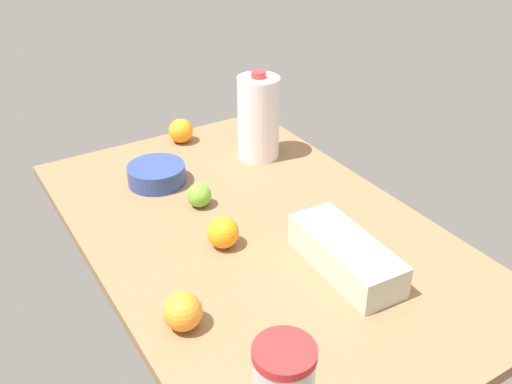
# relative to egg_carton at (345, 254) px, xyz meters

# --- Properties ---
(countertop) EXTENTS (1.20, 0.76, 0.03)m
(countertop) POSITION_rel_egg_carton_xyz_m (-0.23, -0.08, -0.05)
(countertop) COLOR #8E6644
(countertop) RESTS_ON ground
(egg_carton) EXTENTS (0.29, 0.13, 0.07)m
(egg_carton) POSITION_rel_egg_carton_xyz_m (0.00, 0.00, 0.00)
(egg_carton) COLOR beige
(egg_carton) RESTS_ON countertop
(milk_jug) EXTENTS (0.12, 0.12, 0.26)m
(milk_jug) POSITION_rel_egg_carton_xyz_m (-0.55, 0.13, 0.08)
(milk_jug) COLOR white
(milk_jug) RESTS_ON countertop
(mixing_bowl) EXTENTS (0.16, 0.16, 0.05)m
(mixing_bowl) POSITION_rel_egg_carton_xyz_m (-0.56, -0.19, -0.01)
(mixing_bowl) COLOR #2F438B
(mixing_bowl) RESTS_ON countertop
(orange_beside_bowl) EXTENTS (0.07, 0.07, 0.07)m
(orange_beside_bowl) POSITION_rel_egg_carton_xyz_m (-0.21, -0.18, -0.00)
(orange_beside_bowl) COLOR orange
(orange_beside_bowl) RESTS_ON countertop
(lime_far_back) EXTENTS (0.06, 0.06, 0.06)m
(lime_far_back) POSITION_rel_egg_carton_xyz_m (-0.39, -0.15, -0.01)
(lime_far_back) COLOR #6CB831
(lime_far_back) RESTS_ON countertop
(orange_near_front) EXTENTS (0.07, 0.07, 0.07)m
(orange_near_front) POSITION_rel_egg_carton_xyz_m (-0.76, -0.03, -0.00)
(orange_near_front) COLOR orange
(orange_near_front) RESTS_ON countertop
(orange_by_jug) EXTENTS (0.07, 0.07, 0.07)m
(orange_by_jug) POSITION_rel_egg_carton_xyz_m (-0.02, -0.37, 0.00)
(orange_by_jug) COLOR orange
(orange_by_jug) RESTS_ON countertop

